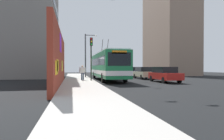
% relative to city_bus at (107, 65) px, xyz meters
% --- Properties ---
extents(ground_plane, '(80.00, 80.00, 0.00)m').
position_rel_city_bus_xyz_m(ground_plane, '(-2.76, 1.80, -1.81)').
color(ground_plane, black).
extents(sidewalk_slab, '(48.00, 3.20, 0.15)m').
position_rel_city_bus_xyz_m(sidewalk_slab, '(-2.76, 3.40, -1.73)').
color(sidewalk_slab, '#ADA8A0').
rests_on(sidewalk_slab, ground_plane).
extents(graffiti_wall, '(14.55, 0.32, 4.39)m').
position_rel_city_bus_xyz_m(graffiti_wall, '(-6.50, 5.15, 0.39)').
color(graffiti_wall, maroon).
rests_on(graffiti_wall, ground_plane).
extents(building_far_left, '(12.56, 8.89, 14.58)m').
position_rel_city_bus_xyz_m(building_far_left, '(9.36, 11.00, 5.48)').
color(building_far_left, gray).
rests_on(building_far_left, ground_plane).
extents(building_far_right, '(13.20, 6.46, 18.44)m').
position_rel_city_bus_xyz_m(building_far_right, '(14.39, -15.20, 7.41)').
color(building_far_right, gray).
rests_on(building_far_right, ground_plane).
extents(city_bus, '(12.53, 2.52, 5.03)m').
position_rel_city_bus_xyz_m(city_bus, '(0.00, 0.00, 0.00)').
color(city_bus, '#19723F').
rests_on(city_bus, ground_plane).
extents(parked_car_red, '(4.53, 1.81, 1.58)m').
position_rel_city_bus_xyz_m(parked_car_red, '(-4.37, -5.20, -0.98)').
color(parked_car_red, '#B21E19').
rests_on(parked_car_red, ground_plane).
extents(parked_car_champagne, '(4.12, 1.84, 1.58)m').
position_rel_city_bus_xyz_m(parked_car_champagne, '(1.61, -5.20, -0.98)').
color(parked_car_champagne, '#C6B793').
rests_on(parked_car_champagne, ground_plane).
extents(parked_car_navy, '(4.20, 1.87, 1.58)m').
position_rel_city_bus_xyz_m(parked_car_navy, '(7.95, -5.20, -0.98)').
color(parked_car_navy, navy).
rests_on(parked_car_navy, ground_plane).
extents(parked_car_white, '(4.39, 1.80, 1.58)m').
position_rel_city_bus_xyz_m(parked_car_white, '(13.39, -5.20, -0.98)').
color(parked_car_white, white).
rests_on(parked_car_white, ground_plane).
extents(pedestrian_midblock, '(0.22, 0.65, 1.60)m').
position_rel_city_bus_xyz_m(pedestrian_midblock, '(-1.68, 3.01, -0.72)').
color(pedestrian_midblock, '#2D3F59').
rests_on(pedestrian_midblock, sidewalk_slab).
extents(traffic_light, '(0.49, 0.28, 4.49)m').
position_rel_city_bus_xyz_m(traffic_light, '(-2.55, 2.15, 1.35)').
color(traffic_light, '#2D382D').
rests_on(traffic_light, sidewalk_slab).
extents(street_lamp, '(0.44, 1.68, 6.07)m').
position_rel_city_bus_xyz_m(street_lamp, '(5.03, 2.05, 1.85)').
color(street_lamp, '#4C4C51').
rests_on(street_lamp, sidewalk_slab).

